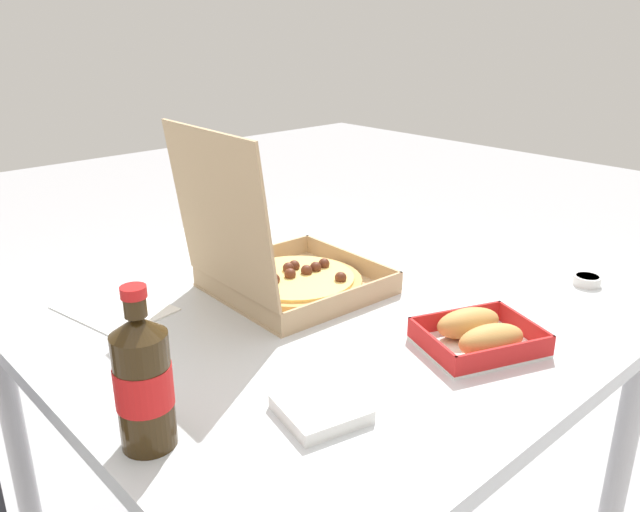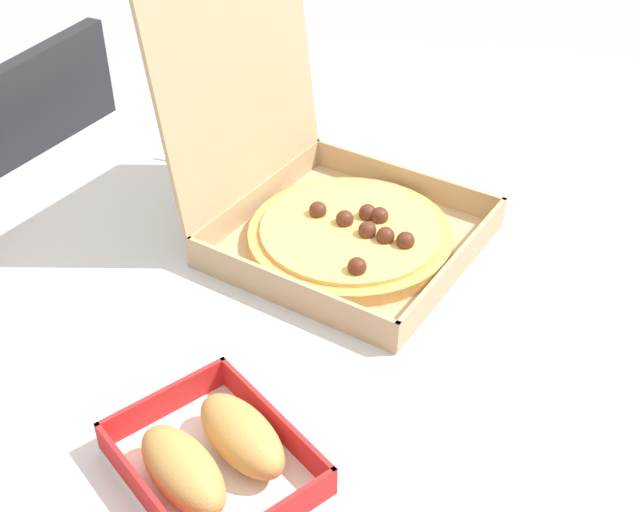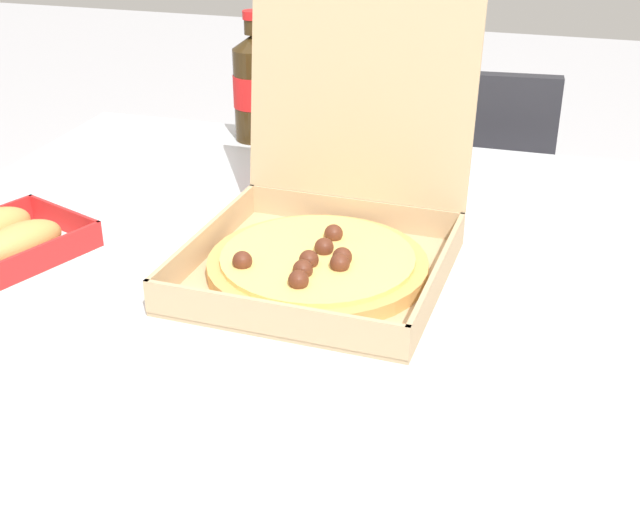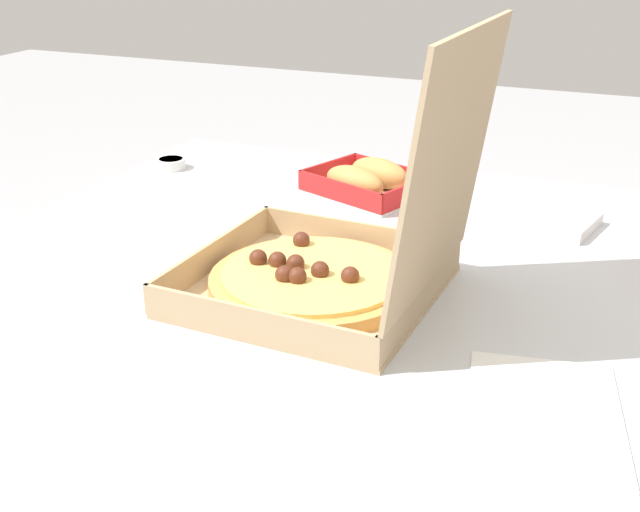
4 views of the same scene
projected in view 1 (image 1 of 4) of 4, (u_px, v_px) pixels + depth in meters
name	position (u px, v px, depth m)	size (l,w,h in m)	color
dining_table	(309.00, 328.00, 1.31)	(1.11, 1.07, 0.73)	silver
pizza_box_open	(285.00, 271.00, 1.28)	(0.32, 0.36, 0.35)	tan
bread_side_box	(479.00, 334.00, 1.07)	(0.21, 0.23, 0.06)	white
cola_bottle	(143.00, 381.00, 0.80)	(0.07, 0.07, 0.22)	#33230F
paper_menu	(115.00, 308.00, 1.22)	(0.21, 0.15, 0.00)	white
napkin_pile	(321.00, 409.00, 0.89)	(0.11, 0.11, 0.02)	white
dipping_sauce_cup	(587.00, 280.00, 1.33)	(0.06, 0.06, 0.02)	white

